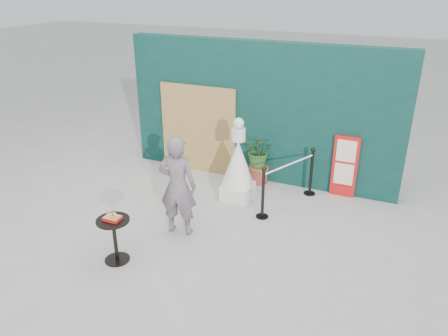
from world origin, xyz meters
TOP-DOWN VIEW (x-y plane):
  - ground at (0.00, 0.00)m, footprint 60.00×60.00m
  - back_wall at (0.00, 3.15)m, footprint 6.00×0.30m
  - bamboo_fence at (-1.40, 2.94)m, footprint 1.80×0.08m
  - woman at (-0.51, 0.39)m, footprint 0.72×0.54m
  - menu_board at (1.90, 2.95)m, footprint 0.50×0.07m
  - statue at (-0.04, 1.99)m, footprint 0.67×0.67m
  - cafe_table at (-1.02, -0.77)m, footprint 0.52×0.52m
  - food_basket at (-1.01, -0.77)m, footprint 0.26×0.19m
  - planter at (0.11, 2.87)m, footprint 0.66×0.57m
  - stanchion_barrier at (0.98, 2.11)m, footprint 0.84×1.54m

SIDE VIEW (x-z plane):
  - ground at x=0.00m, z-range 0.00..0.00m
  - stanchion_barrier at x=0.98m, z-range -0.02..1.01m
  - cafe_table at x=-1.02m, z-range 0.12..0.87m
  - planter at x=0.11m, z-range 0.09..1.20m
  - menu_board at x=1.90m, z-range 0.00..1.30m
  - statue at x=-0.04m, z-range -0.16..1.56m
  - food_basket at x=-1.01m, z-range 0.73..0.84m
  - woman at x=-0.51m, z-range 0.00..1.80m
  - bamboo_fence at x=-1.40m, z-range 0.00..2.00m
  - back_wall at x=0.00m, z-range 0.00..3.00m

